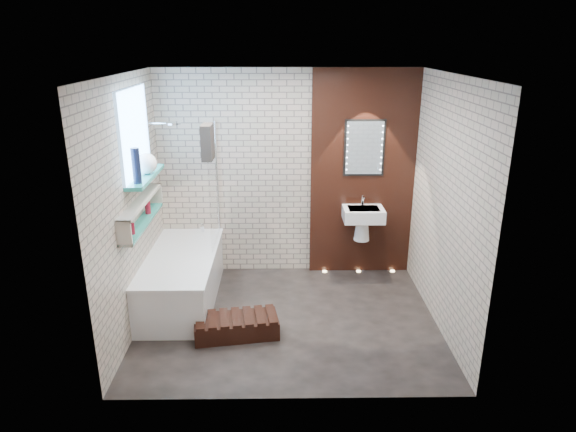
{
  "coord_description": "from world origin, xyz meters",
  "views": [
    {
      "loc": [
        -0.07,
        -4.89,
        2.91
      ],
      "look_at": [
        0.0,
        0.15,
        1.15
      ],
      "focal_mm": 31.68,
      "sensor_mm": 36.0,
      "label": 1
    }
  ],
  "objects_px": {
    "led_mirror": "(364,148)",
    "walnut_step": "(236,327)",
    "washbasin": "(363,219)",
    "bath_screen": "(213,185)",
    "bathtub": "(182,278)"
  },
  "relations": [
    {
      "from": "walnut_step",
      "to": "bathtub",
      "type": "bearing_deg",
      "value": 132.41
    },
    {
      "from": "walnut_step",
      "to": "bath_screen",
      "type": "bearing_deg",
      "value": 105.51
    },
    {
      "from": "bath_screen",
      "to": "washbasin",
      "type": "bearing_deg",
      "value": 5.78
    },
    {
      "from": "washbasin",
      "to": "walnut_step",
      "type": "distance_m",
      "value": 2.14
    },
    {
      "from": "led_mirror",
      "to": "walnut_step",
      "type": "xyz_separation_m",
      "value": [
        -1.49,
        -1.53,
        -1.56
      ]
    },
    {
      "from": "bathtub",
      "to": "washbasin",
      "type": "distance_m",
      "value": 2.32
    },
    {
      "from": "bathtub",
      "to": "led_mirror",
      "type": "bearing_deg",
      "value": 19.78
    },
    {
      "from": "led_mirror",
      "to": "walnut_step",
      "type": "height_order",
      "value": "led_mirror"
    },
    {
      "from": "washbasin",
      "to": "walnut_step",
      "type": "height_order",
      "value": "washbasin"
    },
    {
      "from": "bathtub",
      "to": "walnut_step",
      "type": "height_order",
      "value": "bathtub"
    },
    {
      "from": "bathtub",
      "to": "walnut_step",
      "type": "distance_m",
      "value": 1.03
    },
    {
      "from": "bathtub",
      "to": "bath_screen",
      "type": "relative_size",
      "value": 1.24
    },
    {
      "from": "washbasin",
      "to": "led_mirror",
      "type": "bearing_deg",
      "value": 90.0
    },
    {
      "from": "bathtub",
      "to": "bath_screen",
      "type": "bearing_deg",
      "value": 51.1
    },
    {
      "from": "walnut_step",
      "to": "led_mirror",
      "type": "bearing_deg",
      "value": 45.81
    }
  ]
}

